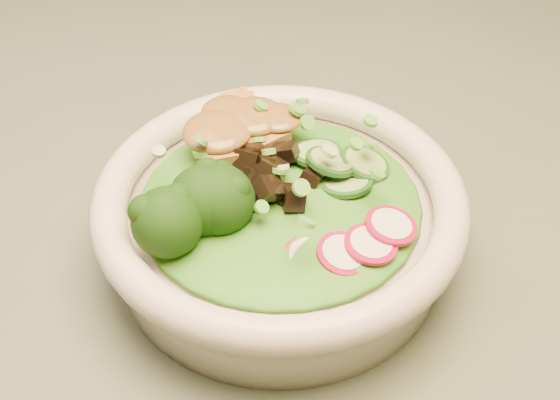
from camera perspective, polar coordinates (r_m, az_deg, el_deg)
name	(u,v)px	position (r m, az deg, el deg)	size (l,w,h in m)	color
dining_table	(139,299)	(0.70, -10.27, -7.13)	(1.20, 0.80, 0.75)	black
salad_bowl	(280,220)	(0.54, 0.00, -1.50)	(0.25, 0.25, 0.07)	beige
lettuce_bed	(280,199)	(0.52, 0.00, 0.08)	(0.19, 0.19, 0.02)	#296715
broccoli_florets	(204,219)	(0.49, -5.57, -1.37)	(0.08, 0.07, 0.04)	black
radish_slices	(340,249)	(0.49, 4.38, -3.62)	(0.10, 0.04, 0.02)	maroon
cucumber_slices	(354,155)	(0.54, 5.45, 3.28)	(0.07, 0.07, 0.03)	#90C36C
mushroom_heap	(271,175)	(0.52, -0.70, 1.82)	(0.07, 0.07, 0.04)	black
tofu_cubes	(235,140)	(0.55, -3.29, 4.40)	(0.08, 0.06, 0.03)	olive
peanut_sauce	(235,126)	(0.55, -3.34, 5.40)	(0.07, 0.05, 0.02)	brown
scallion_garnish	(280,174)	(0.51, 0.00, 1.93)	(0.18, 0.18, 0.02)	#5BA83B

